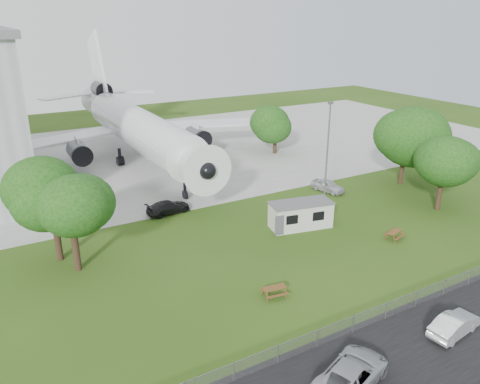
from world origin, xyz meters
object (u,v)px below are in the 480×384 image
site_cabin (301,215)px  picnic_east (394,239)px  airliner (135,125)px  car_centre_sedan (454,325)px  picnic_west (274,296)px

site_cabin → picnic_east: size_ratio=3.86×
airliner → car_centre_sedan: size_ratio=11.19×
site_cabin → picnic_east: (6.10, -6.53, -1.31)m
picnic_west → car_centre_sedan: 12.41m
airliner → picnic_west: 39.60m
site_cabin → car_centre_sedan: 18.66m
picnic_west → picnic_east: (15.21, 2.51, 0.00)m
picnic_east → picnic_west: bearing=170.8°
airliner → picnic_west: size_ratio=26.52×
airliner → site_cabin: 31.18m
site_cabin → car_centre_sedan: bearing=-93.8°
airliner → site_cabin: size_ratio=6.86×
site_cabin → picnic_west: 12.90m
airliner → picnic_east: size_ratio=26.52×
airliner → picnic_west: airliner is taller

